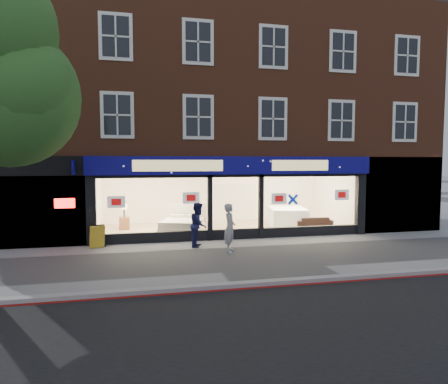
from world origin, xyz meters
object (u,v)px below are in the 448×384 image
object	(u,v)px
display_bed	(183,225)
sofa	(313,222)
a_board	(98,236)
pedestrian_blue	(199,225)
mattress_stack	(287,216)
pedestrian_grey	(230,228)

from	to	relation	value
display_bed	sofa	bearing A→B (deg)	19.54
display_bed	a_board	xyz separation A→B (m)	(-3.29, -1.80, -0.01)
a_board	pedestrian_blue	size ratio (longest dim) A/B	0.51
mattress_stack	sofa	world-z (taller)	mattress_stack
sofa	a_board	size ratio (longest dim) A/B	2.00
mattress_stack	a_board	distance (m)	8.82
pedestrian_grey	display_bed	bearing A→B (deg)	33.54
pedestrian_grey	mattress_stack	bearing A→B (deg)	-26.78
mattress_stack	pedestrian_blue	world-z (taller)	pedestrian_blue
sofa	pedestrian_blue	bearing A→B (deg)	27.06
a_board	display_bed	bearing A→B (deg)	7.18
sofa	mattress_stack	bearing A→B (deg)	-41.75
pedestrian_grey	pedestrian_blue	xyz separation A→B (m)	(-0.91, 1.07, -0.03)
display_bed	pedestrian_grey	bearing A→B (deg)	-52.04
mattress_stack	a_board	world-z (taller)	mattress_stack
display_bed	mattress_stack	distance (m)	5.17
mattress_stack	a_board	xyz separation A→B (m)	(-8.35, -2.83, -0.09)
mattress_stack	sofa	size ratio (longest dim) A/B	1.39
display_bed	sofa	world-z (taller)	display_bed
display_bed	mattress_stack	bearing A→B (deg)	30.00
pedestrian_grey	sofa	bearing A→B (deg)	-39.36
a_board	pedestrian_blue	bearing A→B (deg)	-30.28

